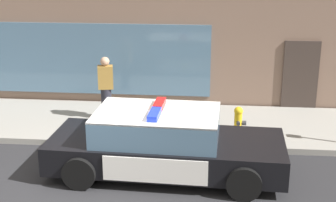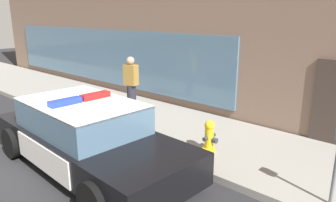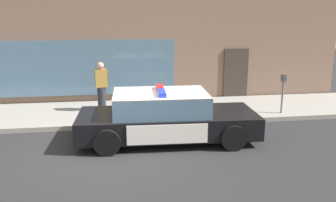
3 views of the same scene
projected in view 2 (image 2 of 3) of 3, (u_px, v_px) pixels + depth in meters
The scene contains 5 objects.
ground at pixel (24, 155), 7.18m from camera, with size 48.00×48.00×0.00m, color #262628.
sidewalk at pixel (136, 117), 9.61m from camera, with size 48.00×3.11×0.15m, color gray.
police_cruiser at pixel (87, 136), 6.47m from camera, with size 4.98×2.26×1.49m.
fire_hydrant at pixel (209, 137), 6.88m from camera, with size 0.34×0.39×0.73m.
pedestrian_on_sidewalk at pixel (131, 84), 9.62m from camera, with size 0.45×0.34×1.71m.
Camera 2 is at (6.84, -2.71, 3.08)m, focal length 33.87 mm.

